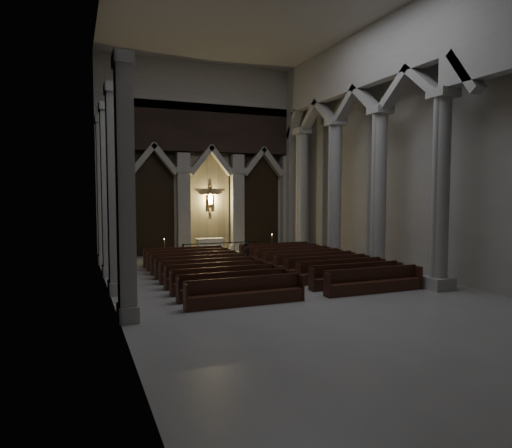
% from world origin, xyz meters
% --- Properties ---
extents(room, '(24.00, 24.10, 12.00)m').
position_xyz_m(room, '(0.00, 0.00, 7.60)').
color(room, gray).
rests_on(room, ground).
extents(sanctuary_wall, '(14.00, 0.77, 12.00)m').
position_xyz_m(sanctuary_wall, '(0.00, 11.54, 6.62)').
color(sanctuary_wall, '#A09D95').
rests_on(sanctuary_wall, ground).
extents(right_arcade, '(1.00, 24.00, 12.00)m').
position_xyz_m(right_arcade, '(5.50, 1.33, 7.83)').
color(right_arcade, '#A09D95').
rests_on(right_arcade, ground).
extents(left_pilasters, '(0.60, 13.00, 8.03)m').
position_xyz_m(left_pilasters, '(-6.75, 3.50, 3.91)').
color(left_pilasters, '#A09D95').
rests_on(left_pilasters, ground).
extents(sanctuary_step, '(8.50, 2.60, 0.15)m').
position_xyz_m(sanctuary_step, '(0.00, 10.60, 0.07)').
color(sanctuary_step, '#A09D95').
rests_on(sanctuary_step, ground).
extents(altar, '(1.76, 0.70, 0.90)m').
position_xyz_m(altar, '(-0.28, 10.92, 0.60)').
color(altar, beige).
rests_on(altar, sanctuary_step).
extents(altar_rail, '(4.67, 0.09, 0.92)m').
position_xyz_m(altar_rail, '(-0.00, 9.58, 0.61)').
color(altar_rail, black).
rests_on(altar_rail, ground).
extents(candle_stand_left, '(0.22, 0.22, 1.28)m').
position_xyz_m(candle_stand_left, '(-3.42, 9.38, 0.35)').
color(candle_stand_left, '#A47632').
rests_on(candle_stand_left, ground).
extents(candle_stand_right, '(0.23, 0.23, 1.34)m').
position_xyz_m(candle_stand_right, '(3.22, 9.08, 0.37)').
color(candle_stand_right, '#A47632').
rests_on(candle_stand_right, ground).
extents(pews, '(9.76, 9.96, 0.97)m').
position_xyz_m(pews, '(-0.00, 2.70, 0.32)').
color(pews, black).
rests_on(pews, ground).
extents(worshipper, '(0.52, 0.43, 1.23)m').
position_xyz_m(worshipper, '(0.53, 6.43, 0.61)').
color(worshipper, black).
rests_on(worshipper, ground).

